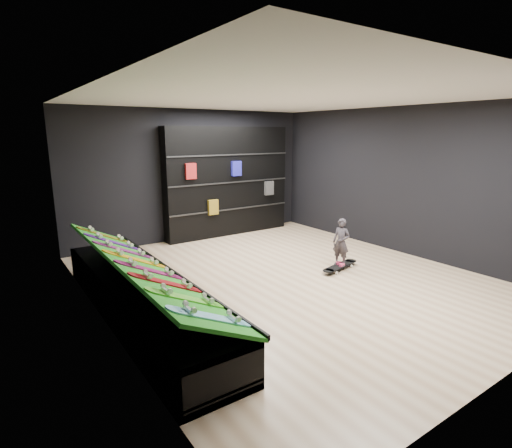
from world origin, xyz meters
TOP-DOWN VIEW (x-y plane):
  - floor at (0.00, 0.00)m, footprint 6.00×7.00m
  - ceiling at (0.00, 0.00)m, footprint 6.00×7.00m
  - wall_back at (0.00, 3.50)m, footprint 6.00×0.02m
  - wall_left at (-3.00, 0.00)m, footprint 0.02×7.00m
  - wall_right at (3.00, 0.00)m, footprint 0.02×7.00m
  - display_rack at (-2.55, 0.00)m, footprint 0.90×4.50m
  - turf_ramp at (-2.50, 0.00)m, footprint 0.92×4.50m
  - back_shelving at (0.83, 3.32)m, footprint 3.27×0.38m
  - floor_skateboard at (1.11, -0.19)m, footprint 1.00×0.42m
  - child at (1.11, -0.19)m, footprint 0.19×0.23m
  - display_board_0 at (-2.49, -1.90)m, footprint 0.93×0.22m
  - display_board_1 at (-2.49, -1.36)m, footprint 0.93×0.22m
  - display_board_2 at (-2.49, -0.81)m, footprint 0.93×0.22m
  - display_board_3 at (-2.49, -0.27)m, footprint 0.93×0.22m
  - display_board_4 at (-2.49, 0.27)m, footprint 0.93×0.22m
  - display_board_5 at (-2.49, 0.81)m, footprint 0.93×0.22m
  - display_board_6 at (-2.49, 1.36)m, footprint 0.93×0.22m
  - display_board_7 at (-2.49, 1.90)m, footprint 0.93×0.22m

SIDE VIEW (x-z plane):
  - floor at x=0.00m, z-range -0.01..0.01m
  - floor_skateboard at x=1.11m, z-range 0.00..0.09m
  - display_rack at x=-2.55m, z-range 0.00..0.50m
  - child at x=1.11m, z-range 0.09..0.61m
  - turf_ramp at x=-2.50m, z-range 0.48..0.94m
  - display_board_0 at x=-2.49m, z-range 0.49..0.99m
  - display_board_1 at x=-2.49m, z-range 0.49..0.99m
  - display_board_2 at x=-2.49m, z-range 0.49..0.99m
  - display_board_3 at x=-2.49m, z-range 0.49..0.99m
  - display_board_4 at x=-2.49m, z-range 0.49..0.99m
  - display_board_5 at x=-2.49m, z-range 0.49..0.99m
  - display_board_6 at x=-2.49m, z-range 0.49..0.99m
  - display_board_7 at x=-2.49m, z-range 0.49..0.99m
  - back_shelving at x=0.83m, z-range 0.00..2.61m
  - wall_back at x=0.00m, z-range 0.00..3.00m
  - wall_left at x=-3.00m, z-range 0.00..3.00m
  - wall_right at x=3.00m, z-range 0.00..3.00m
  - ceiling at x=0.00m, z-range 3.00..3.00m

